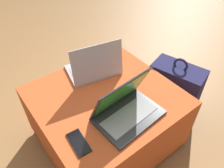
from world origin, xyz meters
The scene contains 6 objects.
ground_plane centered at (0.00, 0.00, 0.00)m, with size 14.00×14.00×0.00m, color #9E7042.
ottoman centered at (0.00, 0.00, 0.22)m, with size 0.81×0.77×0.44m.
laptop_near centered at (0.00, -0.18, 0.49)m, with size 0.37×0.26×0.24m.
laptop_far centered at (0.06, 0.21, 0.49)m, with size 0.37×0.30×0.25m.
cell_phone centered at (-0.30, -0.18, 0.45)m, with size 0.08×0.16×0.01m.
backpack centered at (0.55, -0.10, 0.22)m, with size 0.32×0.39×0.53m.
Camera 1 is at (-0.53, -0.75, 1.36)m, focal length 35.00 mm.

